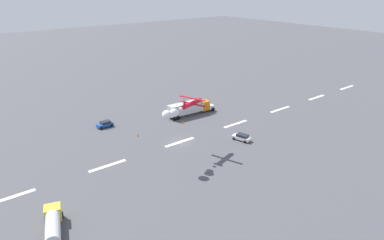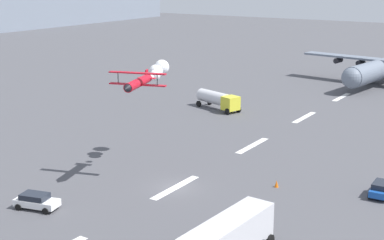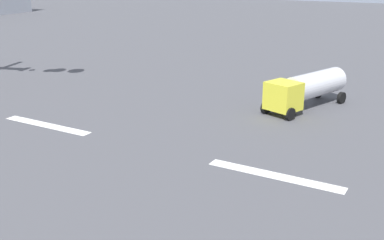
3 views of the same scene
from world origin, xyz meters
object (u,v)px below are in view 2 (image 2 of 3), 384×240
fuel_tanker_truck (218,99)px  airport_staff_sedan (36,201)px  cargo_transport_plane (378,69)px  traffic_cone_far (276,184)px  followme_car_yellow (382,189)px  stunt_biplane_red (151,74)px  traffic_cone_near (210,229)px

fuel_tanker_truck → airport_staff_sedan: size_ratio=1.93×
cargo_transport_plane → traffic_cone_far: (-62.44, -6.51, -3.02)m
cargo_transport_plane → followme_car_yellow: size_ratio=8.16×
stunt_biplane_red → airport_staff_sedan: (-16.52, 1.66, -9.98)m
traffic_cone_near → stunt_biplane_red: bearing=51.4°
followme_car_yellow → traffic_cone_far: 10.62m
cargo_transport_plane → stunt_biplane_red: 64.63m
stunt_biplane_red → followme_car_yellow: bearing=-79.7°
fuel_tanker_truck → followme_car_yellow: bearing=-125.9°
followme_car_yellow → traffic_cone_near: size_ratio=5.43×
traffic_cone_near → traffic_cone_far: 13.23m
stunt_biplane_red → fuel_tanker_truck: bearing=15.0°
fuel_tanker_truck → traffic_cone_far: bearing=-140.0°
traffic_cone_far → followme_car_yellow: bearing=-70.9°
airport_staff_sedan → traffic_cone_near: (4.45, -16.76, -0.44)m
fuel_tanker_truck → traffic_cone_near: bearing=-150.7°
followme_car_yellow → traffic_cone_near: followme_car_yellow is taller
fuel_tanker_truck → traffic_cone_far: fuel_tanker_truck is taller
cargo_transport_plane → traffic_cone_near: (-75.67, -6.27, -3.02)m
cargo_transport_plane → traffic_cone_far: size_ratio=44.27×
followme_car_yellow → fuel_tanker_truck: bearing=54.1°
stunt_biplane_red → fuel_tanker_truck: size_ratio=1.46×
fuel_tanker_truck → traffic_cone_far: size_ratio=11.76×
cargo_transport_plane → fuel_tanker_truck: (-35.07, 16.48, -1.66)m
airport_staff_sedan → traffic_cone_far: (17.67, -17.01, -0.44)m
cargo_transport_plane → traffic_cone_near: cargo_transport_plane is taller
cargo_transport_plane → traffic_cone_near: size_ratio=44.27×
followme_car_yellow → airport_staff_sedan: size_ratio=0.89×
followme_car_yellow → traffic_cone_far: bearing=109.1°
stunt_biplane_red → airport_staff_sedan: bearing=174.3°
followme_car_yellow → airport_staff_sedan: 34.32m
fuel_tanker_truck → followme_car_yellow: fuel_tanker_truck is taller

